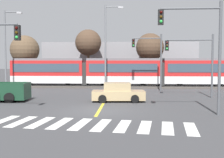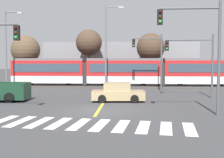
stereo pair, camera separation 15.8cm
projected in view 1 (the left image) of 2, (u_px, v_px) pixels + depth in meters
name	position (u px, v px, depth m)	size (l,w,h in m)	color
ground_plane	(99.00, 111.00, 18.34)	(200.00, 200.00, 0.00)	#3D3D3F
track_bed	(113.00, 86.00, 35.38)	(120.00, 4.00, 0.18)	#4C4742
rail_near	(113.00, 86.00, 34.66)	(120.00, 0.08, 0.10)	#939399
rail_far	(113.00, 85.00, 36.09)	(120.00, 0.08, 0.10)	#939399
light_rail_tram	(123.00, 71.00, 35.18)	(28.00, 2.64, 3.43)	silver
crosswalk_stripe_0	(3.00, 121.00, 15.25)	(0.56, 2.80, 0.01)	silver
crosswalk_stripe_1	(22.00, 121.00, 15.04)	(0.56, 2.80, 0.01)	silver
crosswalk_stripe_2	(41.00, 122.00, 14.84)	(0.56, 2.80, 0.01)	silver
crosswalk_stripe_3	(60.00, 123.00, 14.64)	(0.56, 2.80, 0.01)	silver
crosswalk_stripe_4	(81.00, 124.00, 14.43)	(0.56, 2.80, 0.01)	silver
crosswalk_stripe_5	(101.00, 125.00, 14.23)	(0.56, 2.80, 0.01)	silver
crosswalk_stripe_6	(123.00, 126.00, 14.02)	(0.56, 2.80, 0.01)	silver
crosswalk_stripe_7	(145.00, 127.00, 13.82)	(0.56, 2.80, 0.01)	silver
crosswalk_stripe_8	(168.00, 128.00, 13.62)	(0.56, 2.80, 0.01)	silver
crosswalk_stripe_9	(191.00, 129.00, 13.41)	(0.56, 2.80, 0.01)	silver
lane_centre_line	(107.00, 98.00, 24.86)	(0.20, 17.14, 0.01)	gold
sedan_crossing	(118.00, 93.00, 22.54)	(4.30, 2.11, 1.52)	tan
traffic_light_mid_right	(195.00, 56.00, 24.77)	(4.25, 0.38, 5.61)	#515459
traffic_light_far_right	(151.00, 54.00, 30.40)	(3.25, 0.38, 6.19)	#515459
traffic_light_near_right	(200.00, 41.00, 16.63)	(3.75, 0.38, 6.78)	#515459
street_lamp_west	(7.00, 45.00, 32.39)	(2.14, 0.28, 9.07)	slate
street_lamp_centre	(107.00, 42.00, 32.22)	(2.14, 0.28, 9.65)	slate
bare_tree_far_west	(25.00, 50.00, 39.46)	(4.05, 4.05, 6.88)	brown
bare_tree_west	(88.00, 43.00, 40.07)	(3.75, 3.75, 7.78)	brown
bare_tree_east	(150.00, 47.00, 39.29)	(3.94, 3.94, 7.16)	brown
building_backdrop_far	(120.00, 62.00, 45.58)	(23.87, 6.00, 6.18)	gray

